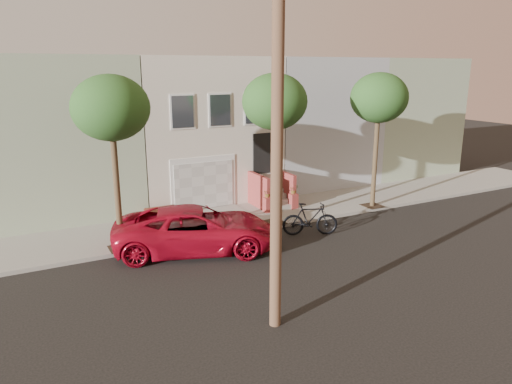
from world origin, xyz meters
TOP-DOWN VIEW (x-y plane):
  - ground at (0.00, 0.00)m, footprint 90.00×90.00m
  - sidewalk at (0.00, 5.35)m, footprint 40.00×3.70m
  - house_row at (0.00, 11.19)m, footprint 33.10×11.70m
  - tree_left at (-5.50, 3.90)m, footprint 2.70×2.57m
  - tree_mid at (1.00, 3.90)m, footprint 2.70×2.57m
  - tree_right at (6.50, 3.90)m, footprint 2.70×2.57m
  - pickup_truck at (-2.97, 2.75)m, footprint 6.59×4.58m
  - motorcycle at (1.74, 2.20)m, footprint 2.33×1.52m

SIDE VIEW (x-z plane):
  - ground at x=0.00m, z-range 0.00..0.00m
  - sidewalk at x=0.00m, z-range 0.00..0.15m
  - motorcycle at x=1.74m, z-range 0.00..1.36m
  - pickup_truck at x=-2.97m, z-range 0.00..1.67m
  - house_row at x=0.00m, z-range 0.14..7.14m
  - tree_left at x=-5.50m, z-range 2.11..8.41m
  - tree_mid at x=1.00m, z-range 2.11..8.41m
  - tree_right at x=6.50m, z-range 2.11..8.41m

